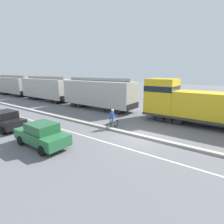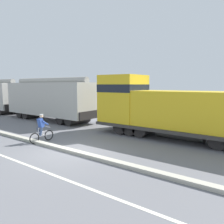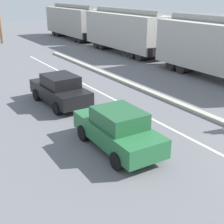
{
  "view_description": "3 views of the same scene",
  "coord_description": "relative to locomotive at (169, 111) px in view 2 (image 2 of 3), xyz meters",
  "views": [
    {
      "loc": [
        -11.55,
        -5.74,
        4.94
      ],
      "look_at": [
        1.04,
        3.4,
        1.29
      ],
      "focal_mm": 28.0,
      "sensor_mm": 36.0,
      "label": 1
    },
    {
      "loc": [
        -7.58,
        -8.36,
        3.5
      ],
      "look_at": [
        3.75,
        0.01,
        1.73
      ],
      "focal_mm": 35.0,
      "sensor_mm": 36.0,
      "label": 2
    },
    {
      "loc": [
        -11.26,
        -4.43,
        5.68
      ],
      "look_at": [
        -4.7,
        6.05,
        0.86
      ],
      "focal_mm": 50.0,
      "sensor_mm": 36.0,
      "label": 3
    }
  ],
  "objects": [
    {
      "name": "ground_plane",
      "position": [
        -6.05,
        2.91,
        -1.8
      ],
      "size": [
        120.0,
        120.0,
        0.0
      ],
      "primitive_type": "plane",
      "color": "slate"
    },
    {
      "name": "median_curb",
      "position": [
        -6.05,
        8.91,
        -1.72
      ],
      "size": [
        0.36,
        36.0,
        0.16
      ],
      "primitive_type": "cube",
      "color": "#B2AD9E",
      "rests_on": "ground"
    },
    {
      "name": "locomotive",
      "position": [
        0.0,
        0.0,
        0.0
      ],
      "size": [
        3.1,
        11.61,
        4.2
      ],
      "color": "gold",
      "rests_on": "ground"
    },
    {
      "name": "hopper_car_lead",
      "position": [
        -0.0,
        12.16,
        0.28
      ],
      "size": [
        2.9,
        10.6,
        4.18
      ],
      "color": "#B2AFA7",
      "rests_on": "ground"
    },
    {
      "name": "cyclist",
      "position": [
        -5.69,
        5.78,
        -0.98
      ],
      "size": [
        1.71,
        0.48,
        1.71
      ],
      "color": "black",
      "rests_on": "ground"
    }
  ]
}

